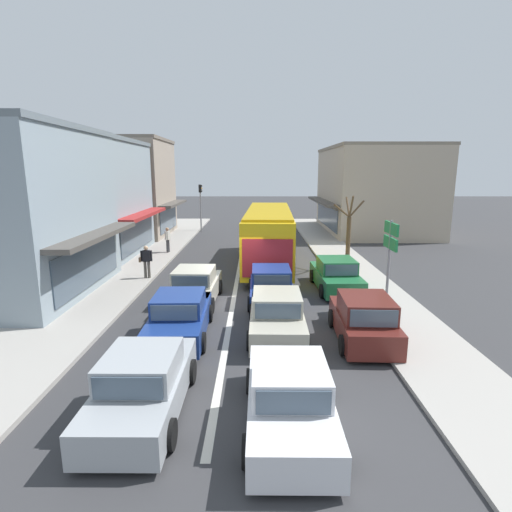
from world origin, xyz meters
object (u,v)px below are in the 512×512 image
traffic_light_downstreet (202,200)px  sedan_adjacent_lane_trail (196,287)px  sedan_queue_far_back (278,315)px  directional_road_sign (391,244)px  parked_hatchback_kerb_front (365,320)px  street_tree_right (350,235)px  pedestrian_browsing_midblock (169,238)px  city_bus (270,233)px  pedestrian_with_handbag_near (147,260)px  sedan_queue_gap_filler (181,317)px  sedan_adjacent_lane_lead (290,397)px  sedan_behind_bus_near (144,385)px  parked_sedan_kerb_second (337,276)px  sedan_behind_bus_mid (272,286)px

traffic_light_downstreet → sedan_adjacent_lane_trail: bearing=-83.1°
sedan_queue_far_back → directional_road_sign: directional_road_sign is taller
parked_hatchback_kerb_front → sedan_queue_far_back: bearing=168.7°
street_tree_right → pedestrian_browsing_midblock: 11.61m
directional_road_sign → pedestrian_browsing_midblock: size_ratio=2.21×
city_bus → pedestrian_with_handbag_near: bearing=-150.7°
sedan_queue_gap_filler → sedan_adjacent_lane_lead: bearing=-56.0°
sedan_behind_bus_near → traffic_light_downstreet: 27.71m
sedan_adjacent_lane_lead → sedan_behind_bus_near: same height
sedan_adjacent_lane_lead → parked_sedan_kerb_second: bearing=73.6°
pedestrian_with_handbag_near → pedestrian_browsing_midblock: (-0.33, 6.42, -0.00)m
sedan_queue_far_back → parked_sedan_kerb_second: same height
city_bus → pedestrian_with_handbag_near: (-6.18, -3.46, -0.81)m
sedan_adjacent_lane_lead → sedan_queue_gap_filler: bearing=124.0°
sedan_adjacent_lane_lead → street_tree_right: (4.41, 14.11, 1.24)m
city_bus → traffic_light_downstreet: 14.16m
parked_sedan_kerb_second → directional_road_sign: directional_road_sign is taller
sedan_behind_bus_mid → pedestrian_with_handbag_near: 6.91m
city_bus → street_tree_right: (4.38, -0.97, 0.02)m
sedan_adjacent_lane_trail → parked_hatchback_kerb_front: (5.98, -3.84, 0.05)m
sedan_queue_far_back → street_tree_right: size_ratio=1.03×
parked_sedan_kerb_second → traffic_light_downstreet: 20.03m
sedan_adjacent_lane_trail → directional_road_sign: directional_road_sign is taller
parked_sedan_kerb_second → pedestrian_with_handbag_near: (-9.12, 1.55, 0.40)m
sedan_adjacent_lane_trail → sedan_adjacent_lane_lead: (3.24, -8.20, 0.00)m
parked_sedan_kerb_second → sedan_adjacent_lane_trail: bearing=-163.3°
city_bus → sedan_adjacent_lane_lead: city_bus is taller
sedan_queue_gap_filler → city_bus: bearing=72.5°
traffic_light_downstreet → street_tree_right: traffic_light_downstreet is taller
parked_sedan_kerb_second → pedestrian_with_handbag_near: 9.26m
sedan_queue_gap_filler → pedestrian_with_handbag_near: 7.45m
parked_sedan_kerb_second → pedestrian_with_handbag_near: bearing=170.4°
sedan_queue_far_back → directional_road_sign: size_ratio=1.17×
sedan_behind_bus_mid → pedestrian_browsing_midblock: bearing=123.5°
city_bus → directional_road_sign: (4.27, -8.14, 0.82)m
sedan_queue_gap_filler → directional_road_sign: directional_road_sign is taller
sedan_behind_bus_near → sedan_behind_bus_mid: size_ratio=1.00×
sedan_behind_bus_near → parked_hatchback_kerb_front: (5.98, 3.86, 0.05)m
street_tree_right → sedan_behind_bus_mid: bearing=-127.8°
sedan_queue_gap_filler → traffic_light_downstreet: traffic_light_downstreet is taller
sedan_adjacent_lane_lead → sedan_queue_far_back: bearing=90.2°
sedan_adjacent_lane_trail → sedan_behind_bus_near: (-0.00, -7.70, 0.00)m
city_bus → pedestrian_browsing_midblock: city_bus is taller
sedan_behind_bus_mid → parked_hatchback_kerb_front: bearing=-54.7°
sedan_adjacent_lane_trail → parked_sedan_kerb_second: same height
sedan_queue_far_back → street_tree_right: bearing=64.3°
city_bus → sedan_queue_far_back: 10.23m
sedan_behind_bus_mid → sedan_queue_gap_filler: bearing=-131.4°
sedan_queue_far_back → sedan_behind_bus_mid: same height
sedan_behind_bus_mid → parked_sedan_kerb_second: same height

